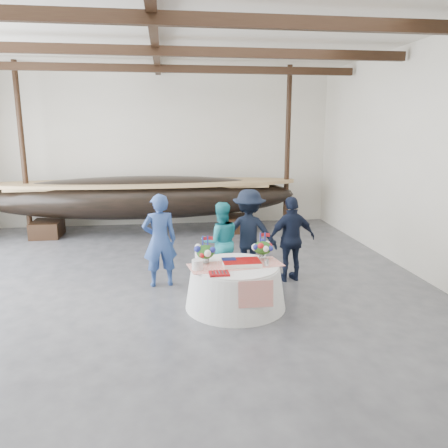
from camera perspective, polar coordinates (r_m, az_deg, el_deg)
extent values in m
cube|color=#3D3D42|center=(7.69, -8.09, -9.54)|extent=(10.00, 12.00, 0.01)
cube|color=silver|center=(13.15, -8.28, 9.68)|extent=(10.00, 0.02, 4.50)
cube|color=silver|center=(1.30, -12.40, -16.54)|extent=(10.00, 0.02, 4.50)
cube|color=silver|center=(8.67, 26.87, 7.06)|extent=(0.02, 12.00, 4.50)
cube|color=white|center=(7.32, -9.28, 25.21)|extent=(10.00, 12.00, 0.01)
cube|color=black|center=(6.29, -9.43, 25.01)|extent=(9.80, 0.12, 0.18)
cube|color=black|center=(8.74, -8.96, 21.44)|extent=(9.80, 0.12, 0.18)
cube|color=black|center=(11.22, -8.70, 19.44)|extent=(9.80, 0.12, 0.18)
cube|color=black|center=(7.29, -9.24, 24.29)|extent=(0.15, 11.76, 0.15)
cylinder|color=black|center=(12.47, -24.80, 8.53)|extent=(0.14, 0.14, 4.50)
cylinder|color=black|center=(12.41, 8.29, 9.52)|extent=(0.14, 0.14, 4.50)
cube|color=black|center=(12.63, -22.10, -0.58)|extent=(0.74, 0.95, 0.42)
cube|color=black|center=(12.36, 1.36, 0.09)|extent=(0.74, 0.95, 0.42)
ellipsoid|color=black|center=(12.09, -10.64, 3.43)|extent=(8.48, 1.70, 1.17)
cube|color=#9E7A4C|center=(12.04, -10.70, 4.92)|extent=(6.78, 1.11, 0.06)
cone|color=white|center=(7.18, 1.51, -8.18)|extent=(1.63, 1.63, 0.68)
cylinder|color=white|center=(7.06, 1.52, -5.54)|extent=(1.39, 1.39, 0.04)
cube|color=red|center=(7.05, 1.52, -5.37)|extent=(1.58, 0.78, 0.01)
cube|color=white|center=(7.04, 2.28, -5.13)|extent=(0.60, 0.40, 0.07)
cylinder|color=white|center=(6.82, -3.48, -5.34)|extent=(0.18, 0.18, 0.16)
cylinder|color=white|center=(7.27, -3.11, -4.09)|extent=(0.18, 0.18, 0.18)
cube|color=maroon|center=(6.61, -0.64, -6.49)|extent=(0.30, 0.24, 0.03)
cone|color=silver|center=(7.01, 5.58, -5.04)|extent=(0.09, 0.09, 0.12)
imported|color=navy|center=(8.03, -8.40, -2.13)|extent=(0.68, 0.50, 1.72)
imported|color=teal|center=(8.27, -0.43, -2.30)|extent=(0.77, 0.62, 1.51)
imported|color=black|center=(8.52, 3.27, -1.19)|extent=(1.25, 0.93, 1.72)
imported|color=black|center=(8.33, 8.81, -1.97)|extent=(1.00, 0.55, 1.62)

